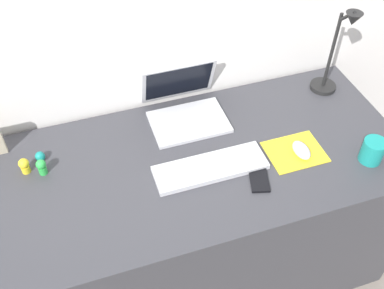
{
  "coord_description": "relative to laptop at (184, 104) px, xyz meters",
  "views": [
    {
      "loc": [
        -0.31,
        -1.05,
        1.97
      ],
      "look_at": [
        0.04,
        0.0,
        0.83
      ],
      "focal_mm": 42.21,
      "sensor_mm": 36.0,
      "label": 1
    }
  ],
  "objects": [
    {
      "name": "coffee_mug",
      "position": [
        0.57,
        -0.46,
        -0.01
      ],
      "size": [
        0.08,
        0.08,
        0.09
      ],
      "primitive_type": "cylinder",
      "color": "teal",
      "rests_on": "desk"
    },
    {
      "name": "keyboard",
      "position": [
        -0.0,
        -0.32,
        -0.04
      ],
      "size": [
        0.41,
        0.13,
        0.02
      ],
      "primitive_type": "cube",
      "color": "silver",
      "rests_on": "desk"
    },
    {
      "name": "mouse",
      "position": [
        0.34,
        -0.35,
        -0.03
      ],
      "size": [
        0.06,
        0.1,
        0.03
      ],
      "primitive_type": "ellipsoid",
      "color": "silver",
      "rests_on": "mousepad"
    },
    {
      "name": "desk",
      "position": [
        -0.09,
        -0.26,
        -0.42
      ],
      "size": [
        1.7,
        0.71,
        0.74
      ],
      "primitive_type": "cube",
      "color": "#38383D",
      "rests_on": "ground_plane"
    },
    {
      "name": "laptop",
      "position": [
        0.0,
        0.0,
        0.0
      ],
      "size": [
        0.3,
        0.28,
        0.2
      ],
      "color": "silver",
      "rests_on": "desk"
    },
    {
      "name": "ground_plane",
      "position": [
        -0.09,
        -0.26,
        -0.79
      ],
      "size": [
        6.0,
        6.0,
        0.0
      ],
      "primitive_type": "plane",
      "color": "slate"
    },
    {
      "name": "mousepad",
      "position": [
        0.33,
        -0.34,
        -0.05
      ],
      "size": [
        0.21,
        0.17,
        0.0
      ],
      "primitive_type": "cube",
      "color": "yellow",
      "rests_on": "desk"
    },
    {
      "name": "toy_figurine_yellow",
      "position": [
        -0.63,
        -0.12,
        -0.02
      ],
      "size": [
        0.04,
        0.04,
        0.06
      ],
      "color": "yellow",
      "rests_on": "desk"
    },
    {
      "name": "back_wall",
      "position": [
        -0.09,
        0.14,
        -0.08
      ],
      "size": [
        2.9,
        0.05,
        1.42
      ],
      "primitive_type": "cube",
      "color": "silver",
      "rests_on": "ground_plane"
    },
    {
      "name": "desk_lamp",
      "position": [
        0.62,
        -0.06,
        0.14
      ],
      "size": [
        0.11,
        0.16,
        0.4
      ],
      "color": "black",
      "rests_on": "desk"
    },
    {
      "name": "toy_figurine_green",
      "position": [
        -0.58,
        -0.14,
        -0.02
      ],
      "size": [
        0.04,
        0.04,
        0.06
      ],
      "color": "green",
      "rests_on": "desk"
    },
    {
      "name": "cell_phone",
      "position": [
        0.14,
        -0.41,
        -0.05
      ],
      "size": [
        0.1,
        0.14,
        0.01
      ],
      "primitive_type": "cube",
      "rotation": [
        0.0,
        0.0,
        -0.28
      ],
      "color": "black",
      "rests_on": "desk"
    },
    {
      "name": "toy_figurine_teal",
      "position": [
        -0.58,
        -0.08,
        -0.03
      ],
      "size": [
        0.04,
        0.04,
        0.04
      ],
      "primitive_type": "ellipsoid",
      "color": "teal",
      "rests_on": "desk"
    }
  ]
}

